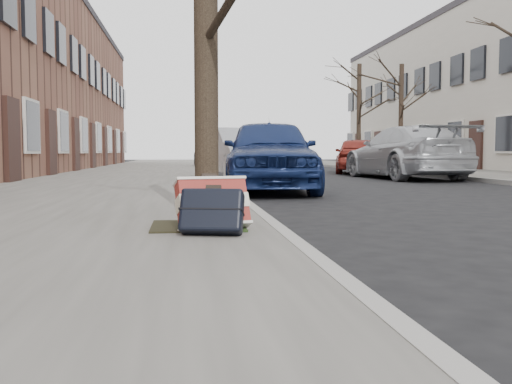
{
  "coord_description": "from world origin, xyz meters",
  "views": [
    {
      "loc": [
        -2.12,
        -4.11,
        0.81
      ],
      "look_at": [
        -1.5,
        0.8,
        0.47
      ],
      "focal_mm": 40.0,
      "sensor_mm": 36.0,
      "label": 1
    }
  ],
  "objects": [
    {
      "name": "tree_far_c",
      "position": [
        7.2,
        25.72,
        2.82
      ],
      "size": [
        0.24,
        0.24,
        5.4
      ],
      "primitive_type": "cylinder",
      "color": "black",
      "rests_on": "far_sidewalk"
    },
    {
      "name": "car_far_front",
      "position": [
        4.57,
        12.64,
        0.79
      ],
      "size": [
        2.59,
        5.59,
        1.58
      ],
      "primitive_type": "imported",
      "rotation": [
        0.0,
        0.0,
        3.21
      ],
      "color": "#A8AAAF",
      "rests_on": "ground"
    },
    {
      "name": "car_near_front",
      "position": [
        -0.38,
        7.6,
        0.77
      ],
      "size": [
        2.16,
        4.64,
        1.54
      ],
      "primitive_type": "imported",
      "rotation": [
        0.0,
        0.0,
        -0.08
      ],
      "color": "navy",
      "rests_on": "ground"
    },
    {
      "name": "car_near_back",
      "position": [
        -0.29,
        24.31,
        0.68
      ],
      "size": [
        2.72,
        5.06,
        1.35
      ],
      "primitive_type": "imported",
      "rotation": [
        0.0,
        0.0,
        0.1
      ],
      "color": "#37373C",
      "rests_on": "ground"
    },
    {
      "name": "car_near_mid",
      "position": [
        -0.32,
        13.13,
        0.78
      ],
      "size": [
        2.11,
        4.87,
        1.56
      ],
      "primitive_type": "imported",
      "rotation": [
        0.0,
        0.0,
        0.1
      ],
      "color": "#AAADB3",
      "rests_on": "ground"
    },
    {
      "name": "suitcase_red",
      "position": [
        -1.87,
        0.9,
        0.36
      ],
      "size": [
        0.68,
        0.48,
        0.47
      ],
      "primitive_type": "cube",
      "rotation": [
        -0.42,
        0.0,
        0.25
      ],
      "color": "maroon",
      "rests_on": "near_sidewalk"
    },
    {
      "name": "dirt_patch",
      "position": [
        -2.0,
        1.2,
        0.13
      ],
      "size": [
        0.85,
        0.85,
        0.02
      ],
      "primitive_type": "cube",
      "color": "black",
      "rests_on": "near_sidewalk"
    },
    {
      "name": "tree_far_b",
      "position": [
        7.2,
        19.7,
        2.36
      ],
      "size": [
        0.2,
        0.2,
        4.48
      ],
      "primitive_type": "cylinder",
      "color": "black",
      "rests_on": "far_sidewalk"
    },
    {
      "name": "far_sidewalk",
      "position": [
        7.8,
        15.0,
        0.06
      ],
      "size": [
        4.0,
        70.0,
        0.12
      ],
      "primitive_type": "cube",
      "color": "slate",
      "rests_on": "ground"
    },
    {
      "name": "suitcase_navy",
      "position": [
        -1.89,
        0.62,
        0.33
      ],
      "size": [
        0.58,
        0.42,
        0.41
      ],
      "primitive_type": "cube",
      "rotation": [
        -0.42,
        0.0,
        -0.24
      ],
      "color": "black",
      "rests_on": "near_sidewalk"
    },
    {
      "name": "car_far_back",
      "position": [
        4.5,
        17.27,
        0.69
      ],
      "size": [
        2.63,
        4.34,
        1.38
      ],
      "primitive_type": "imported",
      "rotation": [
        0.0,
        0.0,
        2.88
      ],
      "color": "maroon",
      "rests_on": "ground"
    },
    {
      "name": "near_sidewalk",
      "position": [
        -3.7,
        15.0,
        0.06
      ],
      "size": [
        5.0,
        70.0,
        0.12
      ],
      "primitive_type": "cube",
      "color": "slate",
      "rests_on": "ground"
    },
    {
      "name": "ground",
      "position": [
        0.0,
        0.0,
        0.0
      ],
      "size": [
        120.0,
        120.0,
        0.0
      ],
      "primitive_type": "plane",
      "color": "black",
      "rests_on": "ground"
    }
  ]
}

